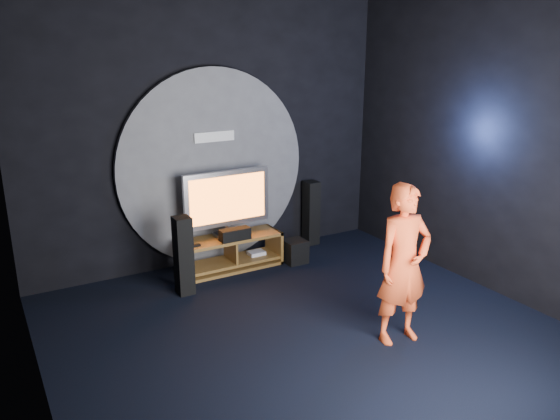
% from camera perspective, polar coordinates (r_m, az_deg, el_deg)
% --- Properties ---
extents(floor, '(5.00, 5.00, 0.00)m').
position_cam_1_polar(floor, '(5.72, 3.52, -13.14)').
color(floor, black).
rests_on(floor, ground).
extents(back_wall, '(5.00, 0.04, 3.50)m').
position_cam_1_polar(back_wall, '(7.25, -7.24, 7.97)').
color(back_wall, black).
rests_on(back_wall, ground).
extents(left_wall, '(0.04, 5.00, 3.50)m').
position_cam_1_polar(left_wall, '(4.26, -25.34, 0.17)').
color(left_wall, black).
rests_on(left_wall, ground).
extents(right_wall, '(0.04, 5.00, 3.50)m').
position_cam_1_polar(right_wall, '(6.76, 21.91, 6.26)').
color(right_wall, black).
rests_on(right_wall, ground).
extents(wall_disc_panel, '(2.60, 0.11, 2.60)m').
position_cam_1_polar(wall_disc_panel, '(7.28, -6.94, 4.43)').
color(wall_disc_panel, '#515156').
rests_on(wall_disc_panel, ground).
extents(media_console, '(1.35, 0.45, 0.45)m').
position_cam_1_polar(media_console, '(7.27, -5.11, -4.66)').
color(media_console, '#A06D31').
rests_on(media_console, ground).
extents(tv, '(1.18, 0.22, 0.87)m').
position_cam_1_polar(tv, '(7.09, -5.54, 1.01)').
color(tv, '#A3A3AA').
rests_on(tv, media_console).
extents(center_speaker, '(0.40, 0.15, 0.15)m').
position_cam_1_polar(center_speaker, '(7.03, -4.73, -2.55)').
color(center_speaker, black).
rests_on(center_speaker, media_console).
extents(remote, '(0.18, 0.05, 0.02)m').
position_cam_1_polar(remote, '(6.87, -9.04, -3.74)').
color(remote, black).
rests_on(remote, media_console).
extents(tower_speaker_left, '(0.19, 0.21, 0.95)m').
position_cam_1_polar(tower_speaker_left, '(6.54, -10.05, -4.73)').
color(tower_speaker_left, black).
rests_on(tower_speaker_left, ground).
extents(tower_speaker_right, '(0.19, 0.21, 0.95)m').
position_cam_1_polar(tower_speaker_right, '(8.07, 3.27, -0.30)').
color(tower_speaker_right, black).
rests_on(tower_speaker_right, ground).
extents(subwoofer, '(0.29, 0.29, 0.32)m').
position_cam_1_polar(subwoofer, '(7.46, 1.56, -4.32)').
color(subwoofer, black).
rests_on(subwoofer, ground).
extents(player, '(0.62, 0.44, 1.62)m').
position_cam_1_polar(player, '(5.46, 12.79, -5.57)').
color(player, '#E4491F').
rests_on(player, ground).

